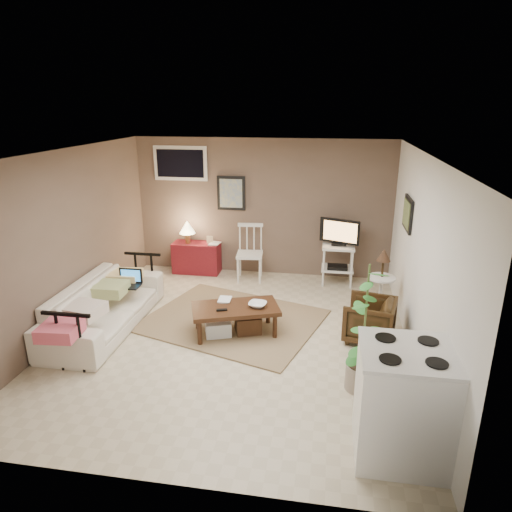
% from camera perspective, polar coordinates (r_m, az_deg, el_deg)
% --- Properties ---
extents(floor, '(5.00, 5.00, 0.00)m').
position_cam_1_polar(floor, '(6.16, -2.78, -10.09)').
color(floor, '#C1B293').
rests_on(floor, ground).
extents(art_back, '(0.50, 0.03, 0.60)m').
position_cam_1_polar(art_back, '(8.08, -3.12, 7.84)').
color(art_back, black).
extents(art_right, '(0.03, 0.60, 0.45)m').
position_cam_1_polar(art_right, '(6.57, 18.44, 5.04)').
color(art_right, black).
extents(window, '(0.96, 0.03, 0.60)m').
position_cam_1_polar(window, '(8.24, -9.43, 11.36)').
color(window, silver).
extents(rug, '(2.78, 2.48, 0.02)m').
position_cam_1_polar(rug, '(6.58, -3.00, -8.00)').
color(rug, '#907453').
rests_on(rug, floor).
extents(coffee_table, '(1.26, 0.93, 0.43)m').
position_cam_1_polar(coffee_table, '(6.12, -2.67, -7.76)').
color(coffee_table, '#381B0F').
rests_on(coffee_table, floor).
extents(sofa, '(0.64, 2.21, 0.86)m').
position_cam_1_polar(sofa, '(6.55, -18.50, -5.05)').
color(sofa, beige).
rests_on(sofa, floor).
extents(sofa_pillows, '(0.42, 2.10, 0.15)m').
position_cam_1_polar(sofa_pillows, '(6.29, -19.21, -5.17)').
color(sofa_pillows, beige).
rests_on(sofa_pillows, sofa).
extents(sofa_end_rails, '(0.59, 2.21, 0.74)m').
position_cam_1_polar(sofa_end_rails, '(6.52, -17.45, -5.64)').
color(sofa_end_rails, black).
rests_on(sofa_end_rails, floor).
extents(laptop, '(0.34, 0.25, 0.23)m').
position_cam_1_polar(laptop, '(6.73, -15.54, -2.97)').
color(laptop, black).
rests_on(laptop, sofa).
extents(red_console, '(0.84, 0.37, 0.97)m').
position_cam_1_polar(red_console, '(8.35, -7.53, 0.15)').
color(red_console, maroon).
rests_on(red_console, floor).
extents(spindle_chair, '(0.48, 0.48, 0.97)m').
position_cam_1_polar(spindle_chair, '(7.91, -0.79, 0.19)').
color(spindle_chair, silver).
rests_on(spindle_chair, floor).
extents(tv_stand, '(0.65, 0.44, 1.13)m').
position_cam_1_polar(tv_stand, '(7.80, 10.25, 0.72)').
color(tv_stand, silver).
rests_on(tv_stand, floor).
extents(side_table, '(0.39, 0.39, 1.04)m').
position_cam_1_polar(side_table, '(6.67, 15.47, -2.38)').
color(side_table, silver).
rests_on(side_table, floor).
extents(armchair, '(0.69, 0.72, 0.63)m').
position_cam_1_polar(armchair, '(6.13, 14.01, -7.52)').
color(armchair, black).
rests_on(armchair, floor).
extents(potted_plant, '(0.36, 0.36, 1.46)m').
position_cam_1_polar(potted_plant, '(4.91, 13.45, -8.29)').
color(potted_plant, gray).
rests_on(potted_plant, floor).
extents(stove, '(0.80, 0.74, 1.04)m').
position_cam_1_polar(stove, '(4.29, 17.94, -17.08)').
color(stove, white).
rests_on(stove, floor).
extents(bowl, '(0.24, 0.09, 0.23)m').
position_cam_1_polar(bowl, '(6.00, 0.19, -5.32)').
color(bowl, '#381B0F').
rests_on(bowl, coffee_table).
extents(book_table, '(0.17, 0.03, 0.23)m').
position_cam_1_polar(book_table, '(6.21, -4.72, -4.51)').
color(book_table, '#381B0F').
rests_on(book_table, coffee_table).
extents(book_console, '(0.18, 0.05, 0.24)m').
position_cam_1_polar(book_console, '(8.17, -5.77, 2.34)').
color(book_console, '#381B0F').
rests_on(book_console, red_console).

